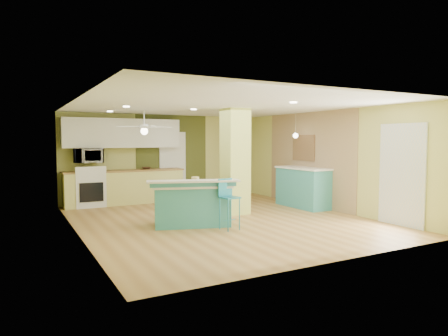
{
  "coord_description": "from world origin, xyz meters",
  "views": [
    {
      "loc": [
        -4.08,
        -7.72,
        1.76
      ],
      "look_at": [
        0.3,
        0.4,
        1.11
      ],
      "focal_mm": 32.0,
      "sensor_mm": 36.0,
      "label": 1
    }
  ],
  "objects": [
    {
      "name": "floor",
      "position": [
        0.0,
        0.0,
        -0.01
      ],
      "size": [
        6.0,
        7.0,
        0.01
      ],
      "primitive_type": "cube",
      "color": "olive",
      "rests_on": "ground"
    },
    {
      "name": "ceiling",
      "position": [
        0.0,
        0.0,
        2.5
      ],
      "size": [
        6.0,
        7.0,
        0.01
      ],
      "primitive_type": "cube",
      "color": "white",
      "rests_on": "wall_back"
    },
    {
      "name": "wall_back",
      "position": [
        0.0,
        3.5,
        1.25
      ],
      "size": [
        6.0,
        0.01,
        2.5
      ],
      "primitive_type": "cube",
      "color": "#C7C86B",
      "rests_on": "floor"
    },
    {
      "name": "wall_front",
      "position": [
        0.0,
        -3.5,
        1.25
      ],
      "size": [
        6.0,
        0.01,
        2.5
      ],
      "primitive_type": "cube",
      "color": "#C7C86B",
      "rests_on": "floor"
    },
    {
      "name": "wall_left",
      "position": [
        -3.0,
        0.0,
        1.25
      ],
      "size": [
        0.01,
        7.0,
        2.5
      ],
      "primitive_type": "cube",
      "color": "#C7C86B",
      "rests_on": "floor"
    },
    {
      "name": "wall_right",
      "position": [
        3.0,
        0.0,
        1.25
      ],
      "size": [
        0.01,
        7.0,
        2.5
      ],
      "primitive_type": "cube",
      "color": "#C7C86B",
      "rests_on": "floor"
    },
    {
      "name": "wood_panel",
      "position": [
        2.99,
        0.6,
        1.25
      ],
      "size": [
        0.02,
        3.4,
        2.5
      ],
      "primitive_type": "cube",
      "color": "#917353",
      "rests_on": "floor"
    },
    {
      "name": "olive_accent",
      "position": [
        0.2,
        3.49,
        1.25
      ],
      "size": [
        2.2,
        0.02,
        2.5
      ],
      "primitive_type": "cube",
      "color": "#495020",
      "rests_on": "floor"
    },
    {
      "name": "interior_door",
      "position": [
        0.2,
        3.46,
        1.0
      ],
      "size": [
        0.82,
        0.05,
        2.0
      ],
      "primitive_type": "cube",
      "color": "white",
      "rests_on": "floor"
    },
    {
      "name": "french_door",
      "position": [
        2.97,
        -2.3,
        1.05
      ],
      "size": [
        0.04,
        1.08,
        2.1
      ],
      "primitive_type": "cube",
      "color": "silver",
      "rests_on": "floor"
    },
    {
      "name": "column",
      "position": [
        0.65,
        0.5,
        1.25
      ],
      "size": [
        0.55,
        0.55,
        2.5
      ],
      "primitive_type": "cube",
      "color": "#C8D462",
      "rests_on": "floor"
    },
    {
      "name": "kitchen_run",
      "position": [
        -1.3,
        3.2,
        0.47
      ],
      "size": [
        3.25,
        0.63,
        0.94
      ],
      "color": "#DCD973",
      "rests_on": "floor"
    },
    {
      "name": "stove",
      "position": [
        -2.25,
        3.19,
        0.46
      ],
      "size": [
        0.76,
        0.66,
        1.08
      ],
      "color": "white",
      "rests_on": "floor"
    },
    {
      "name": "upper_cabinets",
      "position": [
        -1.3,
        3.32,
        1.95
      ],
      "size": [
        3.2,
        0.34,
        0.8
      ],
      "primitive_type": "cube",
      "color": "white",
      "rests_on": "wall_back"
    },
    {
      "name": "microwave",
      "position": [
        -2.25,
        3.2,
        1.35
      ],
      "size": [
        0.7,
        0.48,
        0.39
      ],
      "primitive_type": "imported",
      "color": "white",
      "rests_on": "wall_back"
    },
    {
      "name": "ceiling_fan",
      "position": [
        -1.1,
        2.0,
        2.08
      ],
      "size": [
        1.41,
        1.41,
        0.61
      ],
      "color": "white",
      "rests_on": "ceiling"
    },
    {
      "name": "pendant_lamp",
      "position": [
        2.65,
        0.75,
        1.88
      ],
      "size": [
        0.14,
        0.14,
        0.69
      ],
      "color": "silver",
      "rests_on": "ceiling"
    },
    {
      "name": "wall_decor",
      "position": [
        2.96,
        0.8,
        1.55
      ],
      "size": [
        0.03,
        0.9,
        0.7
      ],
      "primitive_type": "cube",
      "color": "brown",
      "rests_on": "wood_panel"
    },
    {
      "name": "peninsula",
      "position": [
        -0.8,
        -0.24,
        0.45
      ],
      "size": [
        1.92,
        1.44,
        0.97
      ],
      "rotation": [
        0.0,
        0.0,
        -0.31
      ],
      "color": "teal",
      "rests_on": "floor"
    },
    {
      "name": "bar_stool",
      "position": [
        -0.32,
        -0.89,
        0.67
      ],
      "size": [
        0.37,
        0.37,
        1.0
      ],
      "rotation": [
        0.0,
        0.0,
        0.13
      ],
      "color": "teal",
      "rests_on": "floor"
    },
    {
      "name": "side_counter",
      "position": [
        2.7,
        0.47,
        0.53
      ],
      "size": [
        0.69,
        1.63,
        1.05
      ],
      "color": "teal",
      "rests_on": "floor"
    },
    {
      "name": "fruit_bowl",
      "position": [
        -0.7,
        3.16,
        0.97
      ],
      "size": [
        0.28,
        0.28,
        0.07
      ],
      "primitive_type": "imported",
      "rotation": [
        0.0,
        0.0,
        -0.07
      ],
      "color": "#392117",
      "rests_on": "kitchen_run"
    },
    {
      "name": "canister",
      "position": [
        -0.7,
        -0.2,
        0.92
      ],
      "size": [
        0.16,
        0.16,
        0.16
      ],
      "primitive_type": "cylinder",
      "color": "gold",
      "rests_on": "peninsula"
    }
  ]
}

